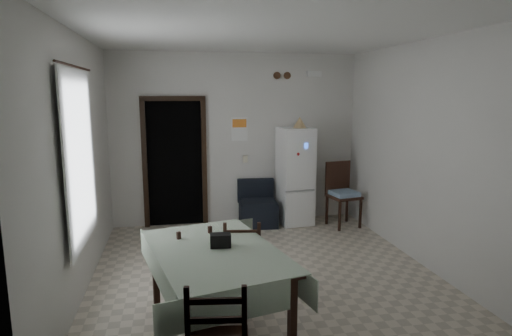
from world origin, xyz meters
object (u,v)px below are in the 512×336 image
object	(u,v)px
corner_chair	(344,195)
dining_chair_far_right	(242,260)
fridge	(295,176)
dining_table	(216,293)
dining_chair_far_left	(189,267)
navy_seat	(258,203)

from	to	relation	value
corner_chair	dining_chair_far_right	world-z (taller)	corner_chair
corner_chair	dining_chair_far_right	bearing A→B (deg)	-143.03
corner_chair	fridge	bearing A→B (deg)	145.86
fridge	dining_table	distance (m)	3.66
dining_table	dining_chair_far_left	bearing A→B (deg)	98.67
navy_seat	dining_chair_far_left	world-z (taller)	dining_chair_far_left
navy_seat	dining_chair_far_left	xyz separation A→B (m)	(-1.26, -2.66, 0.07)
navy_seat	corner_chair	bearing A→B (deg)	-8.28
navy_seat	dining_chair_far_right	size ratio (longest dim) A/B	0.81
corner_chair	dining_chair_far_left	xyz separation A→B (m)	(-2.67, -2.33, -0.09)
dining_chair_far_left	dining_table	bearing A→B (deg)	90.44
navy_seat	dining_table	bearing A→B (deg)	-102.92
navy_seat	dining_table	distance (m)	3.39
fridge	dining_chair_far_right	size ratio (longest dim) A/B	1.76
fridge	corner_chair	world-z (taller)	fridge
fridge	corner_chair	distance (m)	0.87
navy_seat	dining_table	size ratio (longest dim) A/B	0.47
dining_chair_far_left	dining_chair_far_right	bearing A→B (deg)	162.36
dining_table	dining_chair_far_right	xyz separation A→B (m)	(0.34, 0.60, 0.05)
fridge	dining_table	size ratio (longest dim) A/B	1.03
dining_table	dining_chair_far_right	distance (m)	0.69
dining_table	dining_chair_far_left	size ratio (longest dim) A/B	1.77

